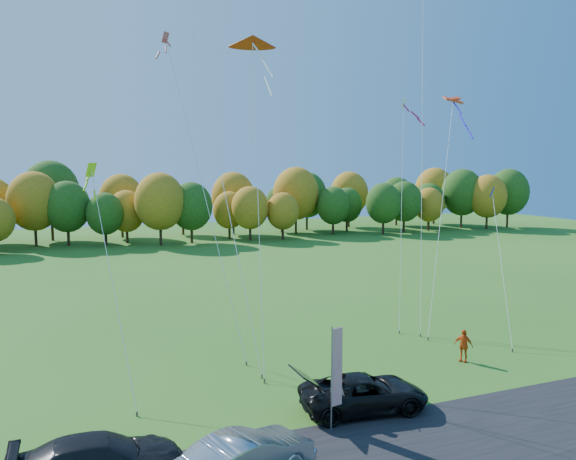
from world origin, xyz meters
name	(u,v)px	position (x,y,z in m)	size (l,w,h in m)	color
ground	(340,409)	(0.00, 0.00, 0.00)	(160.00, 160.00, 0.00)	#256019
asphalt_strip	(391,454)	(0.00, -4.00, 0.01)	(90.00, 6.00, 0.01)	black
tree_line	(152,243)	(0.00, 55.00, 0.00)	(116.00, 12.00, 10.00)	#1E4711
black_suv	(364,393)	(0.88, -0.45, 0.75)	(2.50, 5.42, 1.51)	black
silver_sedan	(245,458)	(-5.37, -3.75, 0.81)	(1.71, 4.89, 1.61)	#99999D
dark_truck_a	(99,460)	(-9.78, -2.10, 0.78)	(2.20, 5.41, 1.57)	black
person_tailgate_a	(342,392)	(0.01, -0.13, 0.79)	(0.58, 0.38, 1.59)	silver
person_tailgate_b	(341,395)	(-0.35, -0.72, 0.95)	(0.93, 0.72, 1.91)	gray
person_east	(463,345)	(8.67, 2.85, 0.86)	(1.01, 0.42, 1.72)	#E95316
feather_flag	(336,366)	(-0.99, -1.50, 2.53)	(0.54, 0.19, 4.14)	#999999
kite_delta_blue	(206,99)	(-3.12, 10.25, 13.86)	(3.96, 12.42, 28.28)	#4C3F33
kite_parafoil_orange	(422,107)	(12.54, 12.64, 14.26)	(8.83, 11.42, 28.96)	#4C3F33
kite_delta_red	(258,182)	(-0.74, 8.57, 9.38)	(3.98, 10.11, 19.33)	#4C3F33
kite_parafoil_rainbow	(442,208)	(12.04, 9.47, 7.55)	(7.29, 6.40, 15.35)	#4C3F33
kite_diamond_yellow	(111,276)	(-8.64, 6.26, 5.19)	(1.75, 8.09, 10.77)	#4C3F33
kite_diamond_white	(402,209)	(10.09, 11.14, 7.44)	(4.29, 6.35, 15.39)	#4C3F33
kite_diamond_pink	(204,192)	(-3.49, 9.51, 8.83)	(3.27, 6.53, 18.01)	#4C3F33
kite_diamond_blue_low	(502,265)	(13.47, 5.52, 4.38)	(3.10, 5.51, 9.22)	#4C3F33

